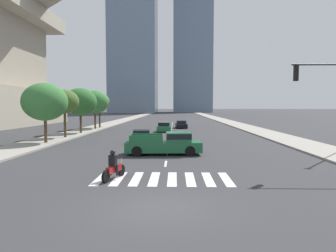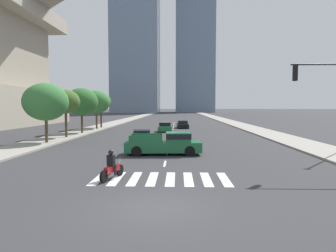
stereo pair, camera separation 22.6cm
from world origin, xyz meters
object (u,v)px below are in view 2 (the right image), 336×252
motorcycle_lead (112,168)px  street_tree_fourth (96,102)px  street_tree_third (82,102)px  pickup_truck (167,144)px  sedan_green_2 (165,127)px  street_tree_fifth (101,102)px  sedan_black_0 (142,137)px  street_tree_second (66,102)px  street_tree_nearest (46,102)px  sedan_black_1 (183,125)px

motorcycle_lead → street_tree_fourth: bearing=34.8°
motorcycle_lead → street_tree_third: 26.52m
pickup_truck → sedan_green_2: size_ratio=1.27×
street_tree_fourth → street_tree_fifth: bearing=90.0°
pickup_truck → street_tree_fourth: bearing=113.1°
pickup_truck → sedan_black_0: pickup_truck is taller
street_tree_third → sedan_green_2: bearing=20.1°
street_tree_second → street_tree_fifth: bearing=90.0°
street_tree_nearest → street_tree_second: (0.00, 5.12, 0.09)m
motorcycle_lead → sedan_green_2: 28.55m
motorcycle_lead → sedan_black_0: bearing=19.3°
sedan_black_1 → street_tree_second: street_tree_second is taller
sedan_black_1 → street_tree_fourth: street_tree_fourth is taller
street_tree_nearest → street_tree_fifth: 20.71m
motorcycle_lead → sedan_black_0: size_ratio=0.47×
street_tree_fourth → street_tree_fifth: street_tree_fourth is taller
street_tree_second → sedan_green_2: bearing=41.5°
street_tree_second → street_tree_fourth: bearing=90.0°
pickup_truck → street_tree_second: (-11.83, 11.07, 3.33)m
pickup_truck → street_tree_fourth: (-11.83, 23.85, 3.48)m
sedan_black_0 → street_tree_fourth: (-9.13, 16.95, 3.70)m
sedan_black_0 → sedan_green_2: bearing=-12.2°
sedan_black_0 → sedan_black_1: 21.17m
pickup_truck → sedan_black_1: (1.61, 27.63, -0.25)m
motorcycle_lead → street_tree_fourth: street_tree_fourth is taller
street_tree_third → street_tree_fifth: street_tree_third is taller
motorcycle_lead → sedan_green_2: motorcycle_lead is taller
street_tree_third → motorcycle_lead: bearing=-69.1°
sedan_green_2 → street_tree_fourth: bearing=75.3°
street_tree_third → street_tree_fourth: street_tree_fourth is taller
pickup_truck → street_tree_fifth: street_tree_fifth is taller
sedan_black_0 → street_tree_third: (-9.13, 9.80, 3.62)m
sedan_black_1 → street_tree_fifth: bearing=-89.0°
motorcycle_lead → sedan_black_1: bearing=11.8°
street_tree_second → street_tree_fifth: 15.59m
street_tree_nearest → street_tree_third: street_tree_third is taller
sedan_black_0 → sedan_green_2: 13.89m
sedan_black_1 → street_tree_second: (-13.45, -16.56, 3.58)m
sedan_green_2 → street_tree_fifth: street_tree_fifth is taller
street_tree_nearest → street_tree_third: 10.76m
street_tree_third → street_tree_nearest: bearing=-90.0°
pickup_truck → sedan_black_1: size_ratio=1.34×
sedan_black_1 → street_tree_third: (-13.45, -10.92, 3.65)m
street_tree_third → street_tree_fourth: (0.00, 7.15, 0.08)m
sedan_black_0 → street_tree_second: size_ratio=0.81×
motorcycle_lead → sedan_black_1: size_ratio=0.47×
motorcycle_lead → street_tree_second: 21.40m
sedan_black_0 → street_tree_fourth: 19.60m
street_tree_second → street_tree_third: bearing=90.0°
street_tree_fifth → street_tree_nearest: bearing=-90.0°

